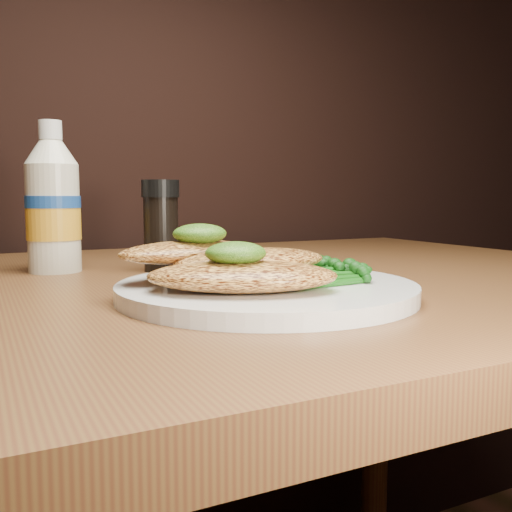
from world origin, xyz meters
name	(u,v)px	position (x,y,z in m)	size (l,w,h in m)	color
plate	(267,290)	(0.01, 0.90, 0.76)	(0.28, 0.28, 0.01)	white
chicken_front	(242,276)	(-0.03, 0.86, 0.78)	(0.16, 0.09, 0.03)	#E9A34A
chicken_mid	(251,260)	(0.00, 0.91, 0.79)	(0.15, 0.08, 0.02)	#E9A34A
chicken_back	(188,252)	(-0.05, 0.94, 0.79)	(0.14, 0.07, 0.02)	#E9A34A
pesto_front	(236,253)	(-0.04, 0.86, 0.80)	(0.05, 0.05, 0.02)	black
pesto_back	(200,234)	(-0.04, 0.93, 0.81)	(0.05, 0.05, 0.02)	black
broccolini_bundle	(304,269)	(0.05, 0.89, 0.78)	(0.14, 0.11, 0.02)	#175612
mayo_bottle	(53,197)	(-0.14, 1.18, 0.84)	(0.07, 0.07, 0.19)	beige
pepper_grinder	(161,226)	(-0.02, 1.12, 0.81)	(0.05, 0.05, 0.11)	black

